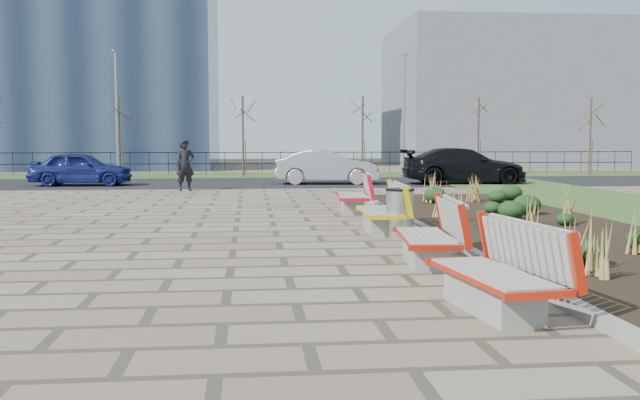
{
  "coord_description": "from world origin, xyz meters",
  "views": [
    {
      "loc": [
        0.29,
        -9.13,
        1.97
      ],
      "look_at": [
        1.5,
        3.0,
        0.9
      ],
      "focal_mm": 40.0,
      "sensor_mm": 36.0,
      "label": 1
    }
  ],
  "objects": [
    {
      "name": "building_grey",
      "position": [
        20.0,
        42.0,
        5.0
      ],
      "size": [
        18.0,
        12.0,
        10.0
      ],
      "primitive_type": "cube",
      "color": "slate",
      "rests_on": "ground"
    },
    {
      "name": "litter_bin",
      "position": [
        3.28,
        4.77,
        0.47
      ],
      "size": [
        0.55,
        0.55,
        0.94
      ],
      "primitive_type": "cylinder",
      "color": "#B2B2B7",
      "rests_on": "ground"
    },
    {
      "name": "bench_c",
      "position": [
        3.0,
        5.44,
        0.5
      ],
      "size": [
        0.99,
        2.14,
        1.0
      ],
      "primitive_type": null,
      "rotation": [
        0.0,
        0.0,
        -0.05
      ],
      "color": "yellow",
      "rests_on": "ground"
    },
    {
      "name": "tree_c",
      "position": [
        0.0,
        26.5,
        2.04
      ],
      "size": [
        1.4,
        1.4,
        4.0
      ],
      "primitive_type": null,
      "color": "#4C3D2D",
      "rests_on": "grass_verge_far"
    },
    {
      "name": "car_blue",
      "position": [
        -6.55,
        20.77,
        0.71
      ],
      "size": [
        4.11,
        1.77,
        1.38
      ],
      "primitive_type": "imported",
      "rotation": [
        0.0,
        0.0,
        1.54
      ],
      "color": "navy",
      "rests_on": "road"
    },
    {
      "name": "planting_curb",
      "position": [
        3.92,
        5.0,
        0.07
      ],
      "size": [
        0.16,
        18.0,
        0.15
      ],
      "primitive_type": "cube",
      "color": "gray",
      "rests_on": "ground"
    },
    {
      "name": "tree_b",
      "position": [
        -6.0,
        26.5,
        2.04
      ],
      "size": [
        1.4,
        1.4,
        4.0
      ],
      "primitive_type": null,
      "color": "#4C3D2D",
      "rests_on": "grass_verge_far"
    },
    {
      "name": "railing_fence",
      "position": [
        0.0,
        29.5,
        0.64
      ],
      "size": [
        44.0,
        0.1,
        1.2
      ],
      "primitive_type": null,
      "color": "black",
      "rests_on": "grass_verge_far"
    },
    {
      "name": "bench_b",
      "position": [
        3.0,
        1.6,
        0.5
      ],
      "size": [
        1.1,
        2.18,
        1.0
      ],
      "primitive_type": null,
      "rotation": [
        0.0,
        0.0,
        -0.1
      ],
      "color": "red",
      "rests_on": "ground"
    },
    {
      "name": "lamp_east",
      "position": [
        8.0,
        26.0,
        3.04
      ],
      "size": [
        0.24,
        0.6,
        6.0
      ],
      "primitive_type": null,
      "color": "gray",
      "rests_on": "grass_verge_far"
    },
    {
      "name": "tree_f",
      "position": [
        18.0,
        26.5,
        2.04
      ],
      "size": [
        1.4,
        1.4,
        4.0
      ],
      "primitive_type": null,
      "color": "#4C3D2D",
      "rests_on": "grass_verge_far"
    },
    {
      "name": "car_silver",
      "position": [
        3.58,
        20.81,
        0.74
      ],
      "size": [
        4.5,
        1.95,
        1.44
      ],
      "primitive_type": "imported",
      "rotation": [
        0.0,
        0.0,
        1.47
      ],
      "color": "gray",
      "rests_on": "road"
    },
    {
      "name": "grass_verge_far",
      "position": [
        0.0,
        28.0,
        0.02
      ],
      "size": [
        80.0,
        5.0,
        0.04
      ],
      "primitive_type": "cube",
      "color": "#33511E",
      "rests_on": "ground"
    },
    {
      "name": "pedestrian",
      "position": [
        -2.06,
        17.58,
        0.96
      ],
      "size": [
        0.81,
        0.68,
        1.91
      ],
      "primitive_type": "imported",
      "rotation": [
        0.0,
        0.0,
        0.36
      ],
      "color": "black",
      "rests_on": "ground"
    },
    {
      "name": "ground",
      "position": [
        0.0,
        0.0,
        0.0
      ],
      "size": [
        120.0,
        120.0,
        0.0
      ],
      "primitive_type": "plane",
      "color": "#82715A",
      "rests_on": "ground"
    },
    {
      "name": "tree_e",
      "position": [
        12.0,
        26.5,
        2.04
      ],
      "size": [
        1.4,
        1.4,
        4.0
      ],
      "primitive_type": null,
      "color": "#4C3D2D",
      "rests_on": "grass_verge_far"
    },
    {
      "name": "bench_d",
      "position": [
        3.0,
        9.44,
        0.5
      ],
      "size": [
        1.06,
        2.16,
        1.0
      ],
      "primitive_type": null,
      "rotation": [
        0.0,
        0.0,
        -0.08
      ],
      "color": "red",
      "rests_on": "ground"
    },
    {
      "name": "tree_d",
      "position": [
        6.0,
        26.5,
        2.04
      ],
      "size": [
        1.4,
        1.4,
        4.0
      ],
      "primitive_type": null,
      "color": "#4C3D2D",
      "rests_on": "grass_verge_far"
    },
    {
      "name": "car_black",
      "position": [
        9.38,
        20.34,
        0.78
      ],
      "size": [
        5.32,
        2.35,
        1.52
      ],
      "primitive_type": "imported",
      "rotation": [
        0.0,
        0.0,
        1.53
      ],
      "color": "black",
      "rests_on": "road"
    },
    {
      "name": "planting_bed",
      "position": [
        6.25,
        5.0,
        0.05
      ],
      "size": [
        4.5,
        18.0,
        0.1
      ],
      "primitive_type": "cube",
      "color": "black",
      "rests_on": "ground"
    },
    {
      "name": "bench_a",
      "position": [
        3.0,
        -1.47,
        0.5
      ],
      "size": [
        1.16,
        2.2,
        1.0
      ],
      "primitive_type": null,
      "rotation": [
        0.0,
        0.0,
        0.13
      ],
      "color": "red",
      "rests_on": "ground"
    },
    {
      "name": "road",
      "position": [
        0.0,
        22.0,
        0.01
      ],
      "size": [
        80.0,
        7.0,
        0.02
      ],
      "primitive_type": "cube",
      "color": "black",
      "rests_on": "ground"
    },
    {
      "name": "lamp_west",
      "position": [
        -6.0,
        26.0,
        3.04
      ],
      "size": [
        0.24,
        0.6,
        6.0
      ],
      "primitive_type": null,
      "color": "gray",
      "rests_on": "grass_verge_far"
    }
  ]
}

